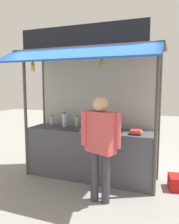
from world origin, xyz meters
The scene contains 15 objects.
ground_plane centered at (0.00, 0.00, 0.00)m, with size 20.00×20.00×0.00m, color gray.
stall_counter centered at (0.00, 0.00, 0.49)m, with size 2.54×0.60×0.98m, color #4C4C56.
stall_structure centered at (0.00, 0.10, 1.70)m, with size 2.74×1.43×2.85m.
water_bottle_far_left centered at (0.32, 0.02, 1.11)m, with size 0.08×0.08×0.29m.
water_bottle_left centered at (0.39, 0.16, 1.12)m, with size 0.09×0.09×0.31m.
water_bottle_mid_left centered at (-0.97, 0.21, 1.08)m, with size 0.06×0.06×0.22m.
water_bottle_back_left centered at (0.00, 0.03, 1.10)m, with size 0.07×0.07×0.25m.
water_bottle_mid_right centered at (-0.60, 0.09, 1.13)m, with size 0.09×0.09×0.32m.
water_bottle_front_left centered at (-0.37, 0.22, 1.09)m, with size 0.06×0.06×0.23m.
magazine_stack_back_right centered at (0.91, -0.07, 1.02)m, with size 0.22×0.26×0.08m.
magazine_stack_front_right centered at (0.03, -0.21, 1.01)m, with size 0.22×0.27×0.07m.
banana_bunch_rightmost centered at (-0.99, -0.40, 2.18)m, with size 0.11×0.11×0.27m.
banana_bunch_inner_left centered at (0.37, -0.40, 2.20)m, with size 0.09×0.09×0.23m.
vendor_person centered at (0.48, -0.80, 1.02)m, with size 0.64×0.37×1.69m.
plastic_crate centered at (1.67, 0.10, 0.12)m, with size 0.35×0.35×0.24m, color red.
Camera 1 is at (1.51, -3.98, 1.85)m, focal length 35.51 mm.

